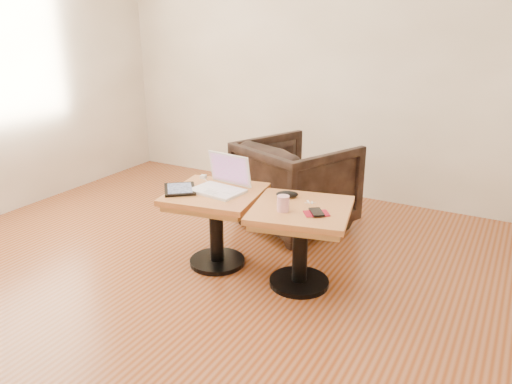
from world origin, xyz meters
The scene contains 11 objects.
room_shell centered at (0.00, 0.00, 1.35)m, with size 4.52×4.52×2.71m.
side_table_left centered at (-0.06, 0.40, 0.41)m, with size 0.69×0.69×0.54m.
side_table_right centered at (0.58, 0.42, 0.41)m, with size 0.71×0.71×0.54m.
laptop centered at (-0.03, 0.45, 0.59)m, with size 0.37×0.32×0.24m.
tablet centered at (-0.28, 0.30, 0.55)m, with size 0.32×0.33×0.02m.
charging_adapter centered at (-0.30, 0.61, 0.56)m, with size 0.04×0.04×0.02m, color white.
glasses_case centered at (0.42, 0.53, 0.57)m, with size 0.15×0.06×0.05m, color black.
striped_cup centered at (0.50, 0.30, 0.59)m, with size 0.08×0.08×0.10m, color #D45073.
earbuds_tangle centered at (0.59, 0.51, 0.55)m, with size 0.06×0.04×0.01m.
phone_on_sleeve centered at (0.70, 0.36, 0.55)m, with size 0.18×0.17×0.02m.
armchair centered at (0.14, 1.29, 0.37)m, with size 0.78×0.81×0.73m, color black.
Camera 1 is at (1.73, -2.25, 1.67)m, focal length 35.00 mm.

